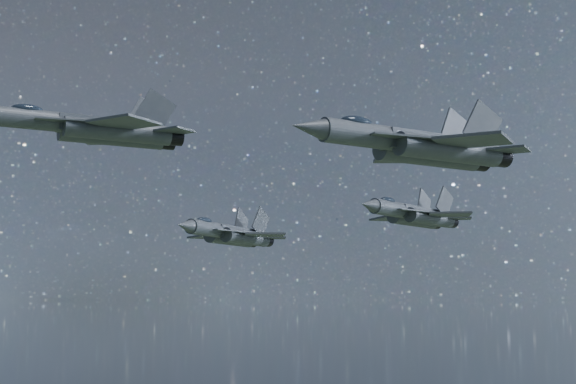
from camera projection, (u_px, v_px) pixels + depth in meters
jet_lead at (98, 129)px, 56.44m from camera, size 15.85×10.89×3.98m
jet_left at (231, 234)px, 83.39m from camera, size 16.70×10.94×4.31m
jet_right at (423, 146)px, 55.67m from camera, size 18.68×13.05×4.70m
jet_slot at (415, 215)px, 80.06m from camera, size 16.87×11.55×4.24m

